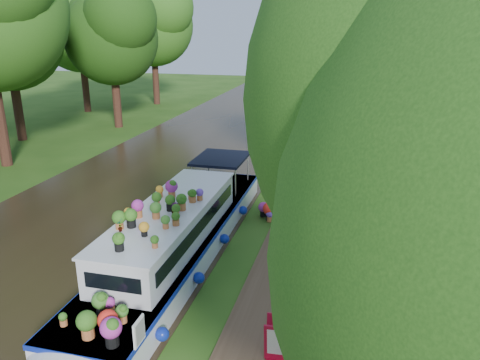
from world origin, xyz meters
The scene contains 16 objects.
ground centered at (0.00, 0.00, 0.00)m, with size 100.00×100.00×0.00m, color #264B12.
canal_water centered at (-6.00, 0.00, 0.01)m, with size 10.00×100.00×0.02m, color black.
towpath centered at (1.20, 0.00, 0.01)m, with size 2.20×100.00×0.03m, color #493422.
plant_boat centered at (-2.25, -3.72, 0.85)m, with size 2.29×13.52×2.23m.
tree_near_overhang centered at (3.79, 3.06, 6.60)m, with size 5.52×5.28×8.99m.
tree_near_mid centered at (4.48, 15.08, 6.44)m, with size 6.90×6.60×9.40m.
tree_near_far centered at (3.98, 26.09, 7.05)m, with size 7.59×7.26×10.30m.
tree_far_c centered at (-13.52, 14.08, 6.52)m, with size 7.13×6.82×9.59m.
tree_far_d centered at (-15.02, 24.10, 7.40)m, with size 8.05×7.70×10.85m.
tree_far_g centered at (-17.52, 9.09, 6.79)m, with size 7.36×7.04×9.95m.
tree_far_h centered at (-19.02, 19.09, 7.14)m, with size 7.82×7.48×10.49m.
second_boat centered at (-2.52, 16.45, 0.46)m, with size 1.83×5.90×1.13m.
sandwich_board centered at (1.57, -7.15, 0.48)m, with size 0.64×0.54×1.00m.
pedestrian_pink centered at (0.89, 22.73, 0.78)m, with size 0.55×0.36×1.51m, color #EB6083.
pedestrian_dark centered at (1.53, 24.01, 0.97)m, with size 0.91×0.71×1.88m, color black.
verge_plant centered at (-0.24, 0.92, 0.21)m, with size 0.38×0.33×0.43m, color #2C651E.
Camera 1 is at (2.80, -15.41, 6.90)m, focal length 35.00 mm.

